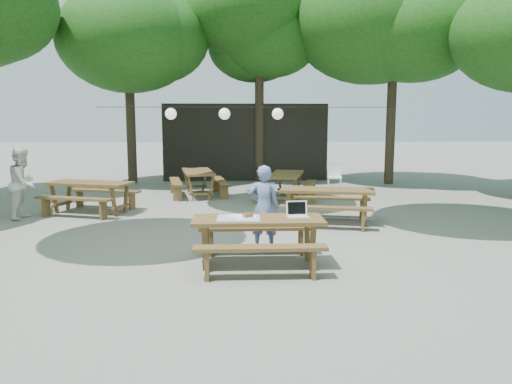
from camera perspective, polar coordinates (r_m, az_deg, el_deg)
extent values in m
plane|color=slate|center=(9.43, -2.92, -5.47)|extent=(80.00, 80.00, 0.00)
cube|color=black|center=(19.68, -1.31, 5.88)|extent=(6.00, 3.00, 2.80)
cube|color=brown|center=(7.63, 0.24, -3.22)|extent=(2.00, 0.80, 0.06)
cube|color=brown|center=(7.06, 0.49, -6.42)|extent=(1.90, 0.28, 0.05)
cube|color=brown|center=(8.32, 0.02, -4.14)|extent=(1.90, 0.28, 0.05)
cube|color=brown|center=(7.72, 0.23, -5.95)|extent=(1.70, 0.70, 0.69)
cube|color=brown|center=(12.62, -18.48, 0.95)|extent=(2.15, 1.37, 0.06)
cube|color=brown|center=(12.12, -20.12, -0.70)|extent=(1.90, 0.84, 0.05)
cube|color=brown|center=(13.19, -16.88, 0.15)|extent=(1.90, 0.84, 0.05)
cube|color=brown|center=(12.67, -18.41, -0.73)|extent=(1.83, 1.18, 0.69)
cube|color=brown|center=(10.89, 8.15, 0.19)|extent=(2.13, 1.22, 0.06)
cube|color=brown|center=(10.29, 7.98, -1.80)|extent=(1.91, 0.69, 0.05)
cube|color=brown|center=(11.57, 8.24, -0.68)|extent=(1.91, 0.69, 0.05)
cube|color=brown|center=(10.95, 8.11, -1.75)|extent=(1.81, 1.06, 0.69)
cube|color=brown|center=(14.69, -6.65, 2.32)|extent=(1.13, 2.11, 0.06)
cube|color=brown|center=(14.80, -4.13, 1.34)|extent=(0.60, 1.92, 0.05)
cube|color=brown|center=(14.67, -9.16, 1.20)|extent=(0.60, 1.92, 0.05)
cube|color=brown|center=(14.73, -6.63, 0.87)|extent=(0.98, 1.79, 0.69)
cube|color=brown|center=(13.89, 3.45, 2.01)|extent=(1.22, 2.13, 0.06)
cube|color=brown|center=(13.86, 6.11, 0.84)|extent=(0.69, 1.91, 0.05)
cube|color=brown|center=(14.01, 0.80, 0.97)|extent=(0.69, 1.91, 0.05)
cube|color=brown|center=(13.94, 3.44, 0.48)|extent=(1.06, 1.81, 0.69)
imported|color=#677FBC|center=(8.60, 0.90, -1.78)|extent=(0.59, 0.44, 1.47)
imported|color=white|center=(12.45, -25.05, 0.93)|extent=(0.65, 0.82, 1.62)
cube|color=white|center=(16.06, 8.98, 1.64)|extent=(0.50, 0.50, 0.04)
cube|color=white|center=(16.23, 8.97, 2.63)|extent=(0.44, 0.10, 0.48)
cube|color=white|center=(16.09, 8.97, 0.89)|extent=(0.48, 0.48, 0.38)
cube|color=white|center=(7.71, 4.82, -2.82)|extent=(0.35, 0.25, 0.02)
cube|color=white|center=(7.80, 4.66, -1.83)|extent=(0.33, 0.08, 0.23)
cube|color=black|center=(7.80, 4.67, -1.84)|extent=(0.28, 0.06, 0.19)
cube|color=teal|center=(7.62, -2.01, -2.98)|extent=(0.67, 0.58, 0.01)
cube|color=white|center=(7.62, -1.71, -2.93)|extent=(0.32, 0.36, 0.00)
cube|color=white|center=(7.68, -0.72, -2.82)|extent=(0.24, 0.32, 0.00)
cube|color=white|center=(7.74, -2.42, -2.73)|extent=(0.24, 0.32, 0.00)
cube|color=brown|center=(7.63, -0.92, -2.64)|extent=(0.16, 0.14, 0.06)
cylinder|color=black|center=(15.16, -0.94, 9.67)|extent=(9.00, 0.02, 0.02)
sphere|color=white|center=(15.27, -9.70, 8.80)|extent=(0.34, 0.34, 0.34)
sphere|color=white|center=(15.16, -3.62, 8.90)|extent=(0.34, 0.34, 0.34)
sphere|color=white|center=(15.21, 2.49, 8.91)|extent=(0.34, 0.34, 0.34)
cylinder|color=#2D2319|center=(18.01, -14.13, 8.03)|extent=(0.32, 0.32, 4.45)
ellipsoid|color=#165115|center=(18.18, -14.42, 16.02)|extent=(5.18, 5.18, 3.89)
cylinder|color=#2D2319|center=(18.18, 0.38, 9.28)|extent=(0.32, 0.32, 5.09)
ellipsoid|color=#165115|center=(18.45, 0.39, 18.15)|extent=(4.19, 4.19, 3.14)
cylinder|color=#2D2319|center=(18.00, 15.20, 9.10)|extent=(0.32, 0.32, 5.15)
ellipsoid|color=#165115|center=(18.28, 15.56, 18.15)|extent=(4.98, 4.98, 3.73)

